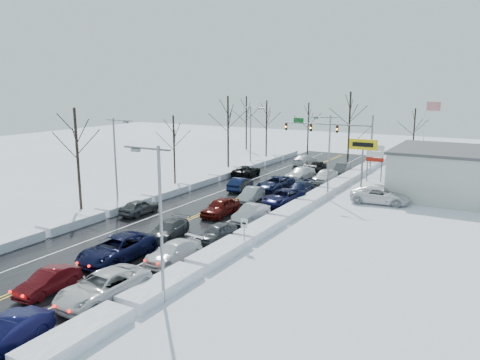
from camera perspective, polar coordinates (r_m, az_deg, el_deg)
The scene contains 45 objects.
ground at distance 46.31m, azimuth -3.57°, elevation -3.69°, with size 160.00×160.00×0.00m, color silver.
road_surface at distance 47.94m, azimuth -2.26°, elevation -3.13°, with size 14.00×84.00×0.01m, color black.
snow_bank_left at distance 52.23m, azimuth -9.37°, elevation -2.05°, with size 1.95×72.00×0.75m, color white.
snow_bank_right at distance 44.54m, azimuth 6.10°, elevation -4.35°, with size 1.95×72.00×0.75m, color white.
traffic_signal_mast at distance 68.99m, azimuth 11.71°, elevation 5.79°, with size 13.28×0.39×8.00m.
tires_plus_sign at distance 55.63m, azimuth 14.76°, elevation 3.79°, with size 3.20×0.34×6.00m.
used_vehicles_sign at distance 61.63m, azimuth 16.14°, elevation 2.87°, with size 2.20×0.22×4.65m.
speed_limit_sign at distance 35.20m, azimuth 0.51°, elevation -5.87°, with size 0.55×0.09×2.35m.
flagpole at distance 68.29m, azimuth 21.68°, elevation 5.53°, with size 1.87×1.20×10.00m.
streetlight_se at distance 26.17m, azimuth -10.00°, elevation -3.86°, with size 3.20×0.25×9.00m.
streetlight_ne at distance 50.53m, azimuth 10.60°, elevation 3.58°, with size 3.20×0.25×9.00m.
streetlight_sw at distance 47.28m, azimuth -14.80°, elevation 2.85°, with size 3.20×0.25×9.00m.
streetlight_nw at distance 69.91m, azimuth 1.43°, elevation 5.96°, with size 3.20×0.25×9.00m.
tree_left_b at distance 48.02m, azimuth -19.33°, elevation 4.73°, with size 4.00×4.00×10.00m.
tree_left_c at distance 57.63m, azimuth -8.08°, elevation 5.26°, with size 3.40×3.40×8.50m.
tree_left_d at distance 69.43m, azimuth -1.47°, elevation 7.60°, with size 4.20×4.20×10.50m.
tree_left_e at distance 79.80m, azimuth 3.26°, elevation 7.61°, with size 3.80×3.80×9.50m.
tree_far_a at distance 88.42m, azimuth 0.78°, elevation 8.24°, with size 4.00×4.00×10.00m.
tree_far_b at distance 84.29m, azimuth 8.34°, elevation 7.48°, with size 3.60×3.60×9.00m.
tree_far_c at distance 79.73m, azimuth 13.25°, elevation 8.07°, with size 4.40×4.40×11.00m.
tree_far_d at distance 79.11m, azimuth 20.50°, elevation 6.35°, with size 3.40×3.40×8.50m.
queued_car_1 at distance 30.97m, azimuth -22.24°, elevation -12.52°, with size 1.45×4.16×1.37m, color #4B0A0E.
queued_car_2 at distance 34.62m, azimuth -14.69°, elevation -9.43°, with size 2.85×6.19×1.72m, color black.
queued_car_3 at distance 38.66m, azimuth -8.69°, elevation -6.93°, with size 1.91×4.69×1.36m, color #3A3C3E.
queued_car_4 at distance 44.47m, azimuth -2.39°, elevation -4.32°, with size 1.95×4.84×1.65m, color #4A0C09.
queued_car_5 at distance 49.71m, azimuth 1.41°, elevation -2.60°, with size 1.55×4.44×1.46m, color #93969A.
queued_car_6 at distance 54.92m, azimuth 4.33°, elevation -1.25°, with size 2.68×5.82×1.62m, color black.
queued_car_7 at distance 61.49m, azimuth 7.34°, elevation 0.08°, with size 2.23×5.48×1.59m, color white.
queued_car_8 at distance 66.99m, azimuth 9.24°, elevation 0.97°, with size 1.81×4.49×1.53m, color black.
queued_car_9 at distance 25.73m, azimuth -26.47°, elevation -18.03°, with size 1.60×4.60×1.52m, color black.
queued_car_10 at distance 28.91m, azimuth -16.27°, elevation -13.86°, with size 2.70×5.85×1.63m, color silver.
queued_car_11 at distance 33.67m, azimuth -8.10°, elevation -9.76°, with size 1.92×4.73×1.37m, color white.
queued_car_12 at distance 37.54m, azimuth -2.82°, elevation -7.37°, with size 1.62×4.02×1.37m, color #434649.
queued_car_13 at distance 42.63m, azimuth 1.35°, elevation -5.03°, with size 1.59×4.55×1.50m, color #999BA1.
queued_car_14 at distance 48.51m, azimuth 5.31°, elevation -3.00°, with size 2.60×5.63×1.57m, color black.
queued_car_15 at distance 52.33m, azimuth 7.27°, elevation -1.96°, with size 2.17×5.34×1.55m, color black.
queued_car_16 at distance 60.01m, azimuth 10.29°, elevation -0.30°, with size 1.99×4.95×1.69m, color white.
queued_car_17 at distance 66.32m, azimuth 12.27°, elevation 0.75°, with size 1.53×4.38×1.44m, color #3E4143.
oncoming_car_0 at distance 54.79m, azimuth 0.04°, elevation -1.25°, with size 1.60×4.60×1.52m, color #0B1433.
oncoming_car_1 at distance 63.11m, azimuth 0.79°, elevation 0.47°, with size 2.40×5.21×1.45m, color black.
oncoming_car_2 at distance 72.58m, azimuth 7.86°, elevation 1.83°, with size 2.23×5.48×1.59m, color silver.
oncoming_car_3 at distance 45.80m, azimuth -12.15°, elevation -4.10°, with size 1.72×4.29×1.46m, color #3E4043.
parked_car_0 at distance 50.93m, azimuth 16.64°, elevation -2.74°, with size 2.77×6.01×1.67m, color white.
parked_car_1 at distance 56.51m, azimuth 21.21°, elevation -1.65°, with size 2.42×5.94×1.72m, color #4E0A0E.
parked_car_2 at distance 60.74m, azimuth 19.94°, elevation -0.68°, with size 1.98×4.91×1.67m, color black.
Camera 1 is at (24.48, -37.36, 12.22)m, focal length 35.00 mm.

